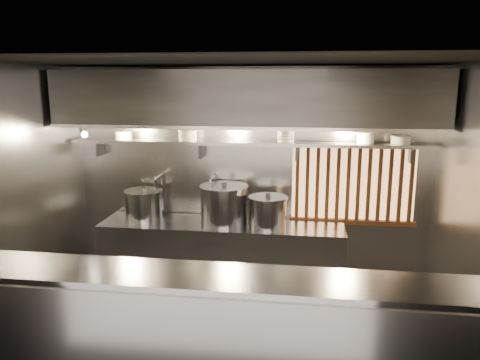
% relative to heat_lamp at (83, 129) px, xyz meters
% --- Properties ---
extents(floor, '(4.50, 4.50, 0.00)m').
position_rel_heat_lamp_xyz_m(floor, '(1.90, -0.85, -2.07)').
color(floor, black).
rests_on(floor, ground).
extents(ceiling, '(4.50, 4.50, 0.00)m').
position_rel_heat_lamp_xyz_m(ceiling, '(1.90, -0.85, 0.73)').
color(ceiling, black).
rests_on(ceiling, wall_back).
extents(wall_back, '(4.50, 0.00, 4.50)m').
position_rel_heat_lamp_xyz_m(wall_back, '(1.90, 0.65, -0.67)').
color(wall_back, gray).
rests_on(wall_back, floor).
extents(wall_left, '(0.00, 3.00, 3.00)m').
position_rel_heat_lamp_xyz_m(wall_left, '(-0.35, -0.85, -0.67)').
color(wall_left, gray).
rests_on(wall_left, floor).
extents(wall_right, '(0.00, 3.00, 3.00)m').
position_rel_heat_lamp_xyz_m(wall_right, '(4.15, -0.85, -0.67)').
color(wall_right, gray).
rests_on(wall_right, floor).
extents(serving_counter, '(4.50, 0.56, 1.13)m').
position_rel_heat_lamp_xyz_m(serving_counter, '(1.90, -1.81, -1.50)').
color(serving_counter, '#97979C').
rests_on(serving_counter, floor).
extents(cooking_bench, '(3.00, 0.70, 0.90)m').
position_rel_heat_lamp_xyz_m(cooking_bench, '(1.60, 0.28, -1.62)').
color(cooking_bench, '#97979C').
rests_on(cooking_bench, floor).
extents(bowl_shelf, '(4.40, 0.34, 0.04)m').
position_rel_heat_lamp_xyz_m(bowl_shelf, '(1.90, 0.47, -0.19)').
color(bowl_shelf, '#97979C').
rests_on(bowl_shelf, wall_back).
extents(exhaust_hood, '(4.40, 0.81, 0.65)m').
position_rel_heat_lamp_xyz_m(exhaust_hood, '(1.90, 0.25, 0.36)').
color(exhaust_hood, '#2D2D30').
rests_on(exhaust_hood, ceiling).
extents(wood_screen, '(1.56, 0.09, 1.04)m').
position_rel_heat_lamp_xyz_m(wood_screen, '(3.20, 0.60, -0.69)').
color(wood_screen, '#EEAC6B').
rests_on(wood_screen, wall_back).
extents(faucet_left, '(0.04, 0.30, 0.50)m').
position_rel_heat_lamp_xyz_m(faucet_left, '(0.75, 0.52, -0.76)').
color(faucet_left, silver).
rests_on(faucet_left, wall_back).
extents(faucet_right, '(0.04, 0.30, 0.50)m').
position_rel_heat_lamp_xyz_m(faucet_right, '(1.45, 0.52, -0.76)').
color(faucet_right, silver).
rests_on(faucet_right, wall_back).
extents(heat_lamp, '(0.25, 0.35, 0.20)m').
position_rel_heat_lamp_xyz_m(heat_lamp, '(0.00, 0.00, 0.00)').
color(heat_lamp, '#97979C').
rests_on(heat_lamp, exhaust_hood).
extents(pendant_bulb, '(0.09, 0.09, 0.19)m').
position_rel_heat_lamp_xyz_m(pendant_bulb, '(1.80, 0.35, -0.11)').
color(pendant_bulb, '#2D2D30').
rests_on(pendant_bulb, exhaust_hood).
extents(stock_pot_left, '(0.63, 0.63, 0.41)m').
position_rel_heat_lamp_xyz_m(stock_pot_left, '(0.59, 0.32, -0.98)').
color(stock_pot_left, '#97979C').
rests_on(stock_pot_left, cooking_bench).
extents(stock_pot_mid, '(0.61, 0.61, 0.41)m').
position_rel_heat_lamp_xyz_m(stock_pot_mid, '(2.17, 0.24, -0.98)').
color(stock_pot_mid, '#97979C').
rests_on(stock_pot_mid, cooking_bench).
extents(stock_pot_right, '(0.63, 0.63, 0.51)m').
position_rel_heat_lamp_xyz_m(stock_pot_right, '(1.62, 0.31, -0.93)').
color(stock_pot_right, '#97979C').
rests_on(stock_pot_right, cooking_bench).
extents(bowl_stack_0, '(0.22, 0.22, 0.09)m').
position_rel_heat_lamp_xyz_m(bowl_stack_0, '(0.31, 0.47, -0.12)').
color(bowl_stack_0, white).
rests_on(bowl_stack_0, bowl_shelf).
extents(bowl_stack_1, '(0.24, 0.24, 0.13)m').
position_rel_heat_lamp_xyz_m(bowl_stack_1, '(1.14, 0.47, -0.10)').
color(bowl_stack_1, white).
rests_on(bowl_stack_1, bowl_shelf).
extents(bowl_stack_2, '(0.22, 0.22, 0.17)m').
position_rel_heat_lamp_xyz_m(bowl_stack_2, '(2.36, 0.47, -0.08)').
color(bowl_stack_2, white).
rests_on(bowl_stack_2, bowl_shelf).
extents(bowl_stack_3, '(0.22, 0.22, 0.13)m').
position_rel_heat_lamp_xyz_m(bowl_stack_3, '(3.30, 0.47, -0.10)').
color(bowl_stack_3, white).
rests_on(bowl_stack_3, bowl_shelf).
extents(bowl_stack_4, '(0.24, 0.24, 0.09)m').
position_rel_heat_lamp_xyz_m(bowl_stack_4, '(3.70, 0.47, -0.12)').
color(bowl_stack_4, white).
rests_on(bowl_stack_4, bowl_shelf).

